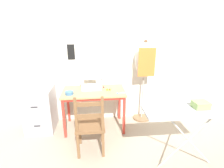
# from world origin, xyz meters

# --- Properties ---
(ground_plane) EXTENTS (14.00, 14.00, 0.00)m
(ground_plane) POSITION_xyz_m (0.00, 0.00, 0.00)
(ground_plane) COLOR tan
(wall_back) EXTENTS (10.00, 0.06, 2.55)m
(wall_back) POSITION_xyz_m (-0.00, 0.65, 1.28)
(wall_back) COLOR silver
(wall_back) RESTS_ON ground_plane
(sewing_table) EXTENTS (1.05, 0.59, 0.70)m
(sewing_table) POSITION_xyz_m (0.00, 0.28, 0.62)
(sewing_table) COLOR tan
(sewing_table) RESTS_ON ground_plane
(sewing_machine) EXTENTS (0.35, 0.16, 0.31)m
(sewing_machine) POSITION_xyz_m (-0.01, 0.36, 0.84)
(sewing_machine) COLOR white
(sewing_machine) RESTS_ON sewing_table
(fabric_bowl) EXTENTS (0.13, 0.13, 0.05)m
(fabric_bowl) POSITION_xyz_m (-0.39, 0.17, 0.73)
(fabric_bowl) COLOR teal
(fabric_bowl) RESTS_ON sewing_table
(scissors) EXTENTS (0.14, 0.05, 0.01)m
(scissors) POSITION_xyz_m (0.42, 0.15, 0.71)
(scissors) COLOR silver
(scissors) RESTS_ON sewing_table
(thread_spool_near_machine) EXTENTS (0.03, 0.03, 0.03)m
(thread_spool_near_machine) POSITION_xyz_m (0.18, 0.40, 0.72)
(thread_spool_near_machine) COLOR red
(thread_spool_near_machine) RESTS_ON sewing_table
(thread_spool_mid_table) EXTENTS (0.03, 0.03, 0.04)m
(thread_spool_mid_table) POSITION_xyz_m (0.23, 0.28, 0.72)
(thread_spool_mid_table) COLOR yellow
(thread_spool_mid_table) RESTS_ON sewing_table
(thread_spool_far_edge) EXTENTS (0.04, 0.04, 0.03)m
(thread_spool_far_edge) POSITION_xyz_m (0.27, 0.27, 0.72)
(thread_spool_far_edge) COLOR orange
(thread_spool_far_edge) RESTS_ON sewing_table
(wooden_chair) EXTENTS (0.40, 0.38, 0.91)m
(wooden_chair) POSITION_xyz_m (-0.06, -0.34, 0.43)
(wooden_chair) COLOR brown
(wooden_chair) RESTS_ON ground_plane
(filing_cabinet) EXTENTS (0.46, 0.55, 0.76)m
(filing_cabinet) POSITION_xyz_m (-0.93, 0.35, 0.38)
(filing_cabinet) COLOR #B7B7BC
(filing_cabinet) RESTS_ON ground_plane
(dress_form) EXTENTS (0.35, 0.32, 1.52)m
(dress_form) POSITION_xyz_m (0.92, 0.50, 1.11)
(dress_form) COLOR #846647
(dress_form) RESTS_ON ground_plane
(ironing_board) EXTENTS (1.17, 0.37, 0.82)m
(ironing_board) POSITION_xyz_m (1.17, -0.73, 0.78)
(ironing_board) COLOR #ADB2B7
(ironing_board) RESTS_ON ground_plane
(storage_box) EXTENTS (0.18, 0.15, 0.08)m
(storage_box) POSITION_xyz_m (1.27, -0.71, 0.86)
(storage_box) COLOR #8EB266
(storage_box) RESTS_ON ironing_board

